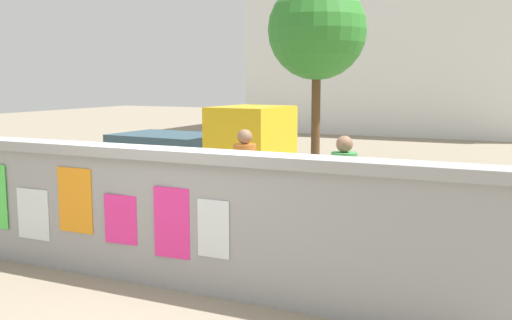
{
  "coord_description": "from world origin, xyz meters",
  "views": [
    {
      "loc": [
        3.42,
        -5.34,
        2.33
      ],
      "look_at": [
        0.03,
        1.98,
        1.21
      ],
      "focal_mm": 40.25,
      "sensor_mm": 36.0,
      "label": 1
    }
  ],
  "objects_px": {
    "person_bystander": "(344,184)",
    "bicycle_near": "(368,204)",
    "auto_rickshaw_truck": "(207,154)",
    "bicycle_far": "(466,258)",
    "motorcycle": "(494,195)",
    "tree_roadside": "(317,31)",
    "person_walking": "(245,172)"
  },
  "relations": [
    {
      "from": "person_bystander",
      "to": "bicycle_near",
      "type": "bearing_deg",
      "value": 92.8
    },
    {
      "from": "auto_rickshaw_truck",
      "to": "bicycle_far",
      "type": "bearing_deg",
      "value": -31.65
    },
    {
      "from": "bicycle_near",
      "to": "person_bystander",
      "type": "height_order",
      "value": "person_bystander"
    },
    {
      "from": "motorcycle",
      "to": "tree_roadside",
      "type": "height_order",
      "value": "tree_roadside"
    },
    {
      "from": "auto_rickshaw_truck",
      "to": "person_bystander",
      "type": "xyz_separation_m",
      "value": [
        3.49,
        -2.52,
        0.09
      ]
    },
    {
      "from": "motorcycle",
      "to": "bicycle_far",
      "type": "distance_m",
      "value": 3.43
    },
    {
      "from": "motorcycle",
      "to": "person_bystander",
      "type": "bearing_deg",
      "value": -121.84
    },
    {
      "from": "auto_rickshaw_truck",
      "to": "motorcycle",
      "type": "xyz_separation_m",
      "value": [
        5.23,
        0.28,
        -0.44
      ]
    },
    {
      "from": "auto_rickshaw_truck",
      "to": "person_bystander",
      "type": "height_order",
      "value": "auto_rickshaw_truck"
    },
    {
      "from": "bicycle_near",
      "to": "person_walking",
      "type": "xyz_separation_m",
      "value": [
        -1.53,
        -1.34,
        0.62
      ]
    },
    {
      "from": "auto_rickshaw_truck",
      "to": "bicycle_near",
      "type": "height_order",
      "value": "auto_rickshaw_truck"
    },
    {
      "from": "motorcycle",
      "to": "bicycle_near",
      "type": "relative_size",
      "value": 1.13
    },
    {
      "from": "auto_rickshaw_truck",
      "to": "person_walking",
      "type": "height_order",
      "value": "auto_rickshaw_truck"
    },
    {
      "from": "motorcycle",
      "to": "bicycle_near",
      "type": "height_order",
      "value": "bicycle_near"
    },
    {
      "from": "motorcycle",
      "to": "person_bystander",
      "type": "height_order",
      "value": "person_bystander"
    },
    {
      "from": "person_walking",
      "to": "person_bystander",
      "type": "xyz_separation_m",
      "value": [
        1.61,
        -0.34,
        0.0
      ]
    },
    {
      "from": "motorcycle",
      "to": "tree_roadside",
      "type": "xyz_separation_m",
      "value": [
        -4.93,
        5.35,
        3.22
      ]
    },
    {
      "from": "auto_rickshaw_truck",
      "to": "bicycle_near",
      "type": "bearing_deg",
      "value": -13.7
    },
    {
      "from": "person_bystander",
      "to": "auto_rickshaw_truck",
      "type": "bearing_deg",
      "value": 144.2
    },
    {
      "from": "bicycle_far",
      "to": "motorcycle",
      "type": "bearing_deg",
      "value": 87.75
    },
    {
      "from": "bicycle_near",
      "to": "person_bystander",
      "type": "distance_m",
      "value": 1.8
    },
    {
      "from": "person_walking",
      "to": "auto_rickshaw_truck",
      "type": "bearing_deg",
      "value": 130.85
    },
    {
      "from": "auto_rickshaw_truck",
      "to": "bicycle_near",
      "type": "relative_size",
      "value": 2.19
    },
    {
      "from": "tree_roadside",
      "to": "person_walking",
      "type": "bearing_deg",
      "value": -78.56
    },
    {
      "from": "person_walking",
      "to": "motorcycle",
      "type": "bearing_deg",
      "value": 36.24
    },
    {
      "from": "bicycle_far",
      "to": "auto_rickshaw_truck",
      "type": "bearing_deg",
      "value": 148.35
    },
    {
      "from": "person_walking",
      "to": "tree_roadside",
      "type": "xyz_separation_m",
      "value": [
        -1.58,
        7.81,
        2.7
      ]
    },
    {
      "from": "bicycle_far",
      "to": "tree_roadside",
      "type": "distance_m",
      "value": 10.54
    },
    {
      "from": "bicycle_far",
      "to": "tree_roadside",
      "type": "relative_size",
      "value": 0.34
    },
    {
      "from": "bicycle_near",
      "to": "person_walking",
      "type": "bearing_deg",
      "value": -138.73
    },
    {
      "from": "person_bystander",
      "to": "tree_roadside",
      "type": "distance_m",
      "value": 9.16
    },
    {
      "from": "bicycle_near",
      "to": "bicycle_far",
      "type": "height_order",
      "value": "same"
    }
  ]
}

